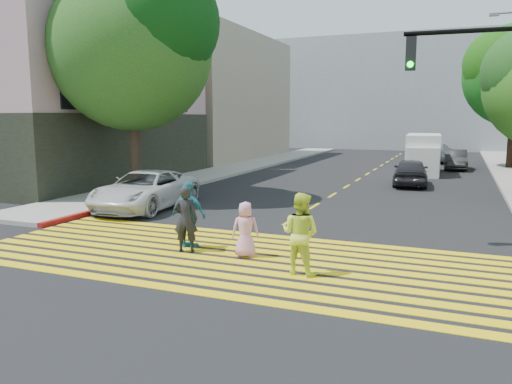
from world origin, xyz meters
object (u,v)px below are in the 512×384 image
Objects in this scene: pedestrian_man at (186,219)px; dark_car_near at (411,172)px; pedestrian_woman at (300,234)px; pedestrian_extra at (189,215)px; pedestrian_child at (245,229)px; white_sedan at (145,190)px; tree_left at (133,40)px; dark_car_parked at (455,160)px; silver_car at (437,153)px; white_van at (423,155)px.

pedestrian_man reaches higher than dark_car_near.
pedestrian_woman reaches higher than pedestrian_extra.
white_sedan is at bearing -58.40° from pedestrian_child.
dark_car_near is (4.28, 14.90, -0.19)m from pedestrian_extra.
dark_car_parked is at bearing 54.12° from tree_left.
tree_left is 6.66m from white_sedan.
dark_car_near is at bearing 97.38° from silver_car.
dark_car_near is (4.18, 15.24, -0.15)m from pedestrian_man.
pedestrian_woman is (9.75, -7.74, -5.71)m from tree_left.
pedestrian_man is at bearing -17.35° from pedestrian_child.
white_van is at bearing -121.46° from pedestrian_man.
white_van is at bearing -96.28° from dark_car_near.
silver_car is (3.19, 29.81, 0.04)m from pedestrian_child.
pedestrian_woman is 15.93m from dark_car_near.
pedestrian_woman is 0.46× the size of dark_car_parked.
dark_car_near is (2.56, 15.12, 0.00)m from pedestrian_child.
pedestrian_woman is 21.63m from white_van.
pedestrian_woman reaches higher than dark_car_near.
dark_car_near is at bearing -121.00° from pedestrian_child.
pedestrian_woman reaches higher than pedestrian_child.
dark_car_near is (10.66, 8.17, -5.92)m from tree_left.
white_sedan reaches higher than pedestrian_child.
pedestrian_woman is 3.51m from pedestrian_extra.
white_van is (-0.45, -8.99, 0.41)m from silver_car.
pedestrian_extra is 0.34× the size of white_van.
pedestrian_man reaches higher than silver_car.
pedestrian_man is 15.80m from dark_car_near.
white_sedan is (-7.76, 5.39, -0.19)m from pedestrian_woman.
tree_left is at bearing -67.18° from pedestrian_man.
white_van is (10.85, 13.86, -5.48)m from tree_left.
pedestrian_woman is (3.27, -0.67, 0.06)m from pedestrian_man.
pedestrian_woman is at bearing 82.32° from dark_car_near.
white_sedan is at bearing -66.12° from pedestrian_man.
white_sedan is at bearing -49.75° from tree_left.
pedestrian_woman is 1.84m from pedestrian_child.
dark_car_parked is (2.93, 25.27, -0.26)m from pedestrian_woman.
dark_car_parked is (4.58, 24.48, -0.05)m from pedestrian_child.
silver_car is at bearing -91.23° from pedestrian_extra.
pedestrian_man is at bearing -47.51° from tree_left.
dark_car_near is 1.04× the size of dark_car_parked.
pedestrian_man is 1.23× the size of pedestrian_child.
pedestrian_extra is at bearing -6.68° from pedestrian_woman.
tree_left is 26.16m from silver_car.
white_sedan is 13.63m from dark_car_near.
pedestrian_woman reaches higher than white_sedan.
pedestrian_child is 0.27× the size of white_van.
pedestrian_woman is at bearing -38.45° from tree_left.
pedestrian_child is 1.74m from pedestrian_extra.
white_sedan is 18.48m from white_van.
dark_car_near is at bearing -97.82° from pedestrian_extra.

